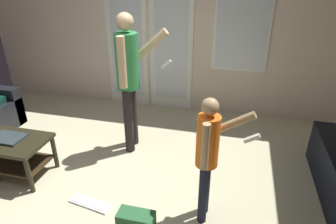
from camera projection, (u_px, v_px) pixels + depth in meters
ground_plane at (94, 194)px, 3.03m from camera, size 5.72×4.67×0.02m
wall_back_with_doors at (156, 31)px, 4.48m from camera, size 5.72×0.09×2.54m
coffee_table at (7, 149)px, 3.19m from camera, size 0.91×0.51×0.45m
person_adult at (129, 73)px, 3.39m from camera, size 0.61×0.48×1.69m
person_child at (208, 151)px, 2.44m from camera, size 0.52×0.33×1.21m
backpack at (136, 224)px, 2.52m from camera, size 0.32×0.20×0.23m
loose_keyboard at (90, 203)px, 2.88m from camera, size 0.46×0.20×0.02m
laptop_closed at (8, 138)px, 3.13m from camera, size 0.34×0.25×0.03m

